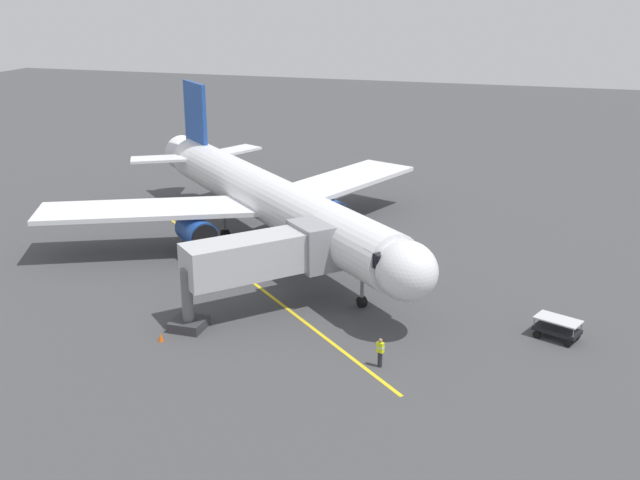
# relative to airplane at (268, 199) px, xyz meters

# --- Properties ---
(ground_plane) EXTENTS (220.00, 220.00, 0.00)m
(ground_plane) POSITION_rel_airplane_xyz_m (-0.85, -1.80, -4.00)
(ground_plane) COLOR #424244
(apron_lead_in_line) EXTENTS (29.48, 27.39, 0.01)m
(apron_lead_in_line) POSITION_rel_airplane_xyz_m (-0.21, 6.19, -4.00)
(apron_lead_in_line) COLOR yellow
(apron_lead_in_line) RESTS_ON ground
(airplane) EXTENTS (33.38, 32.74, 11.50)m
(airplane) POSITION_rel_airplane_xyz_m (0.00, 0.00, 0.00)
(airplane) COLOR white
(airplane) RESTS_ON ground
(jet_bridge) EXTENTS (9.25, 9.71, 5.40)m
(jet_bridge) POSITION_rel_airplane_xyz_m (-4.62, 11.61, -0.24)
(jet_bridge) COLOR #B7B7BC
(jet_bridge) RESTS_ON ground
(ground_crew_marshaller) EXTENTS (0.46, 0.37, 1.71)m
(ground_crew_marshaller) POSITION_rel_airplane_xyz_m (-13.06, 17.00, -3.12)
(ground_crew_marshaller) COLOR #23232D
(ground_crew_marshaller) RESTS_ON ground
(baggage_cart_near_nose) EXTENTS (2.94, 2.32, 1.27)m
(baggage_cart_near_nose) POSITION_rel_airplane_xyz_m (-22.34, 10.46, -3.35)
(baggage_cart_near_nose) COLOR black
(baggage_cart_near_nose) RESTS_ON ground
(safety_cone_nose_left) EXTENTS (0.32, 0.32, 0.55)m
(safety_cone_nose_left) POSITION_rel_airplane_xyz_m (-12.01, 6.93, -3.73)
(safety_cone_nose_left) COLOR #F2590F
(safety_cone_nose_left) RESTS_ON ground
(safety_cone_nose_right) EXTENTS (0.32, 0.32, 0.55)m
(safety_cone_nose_right) POSITION_rel_airplane_xyz_m (0.01, 17.81, -3.73)
(safety_cone_nose_right) COLOR #F2590F
(safety_cone_nose_right) RESTS_ON ground
(safety_cone_wing_port) EXTENTS (0.32, 0.32, 0.55)m
(safety_cone_wing_port) POSITION_rel_airplane_xyz_m (0.33, 14.43, -3.73)
(safety_cone_wing_port) COLOR #F2590F
(safety_cone_wing_port) RESTS_ON ground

